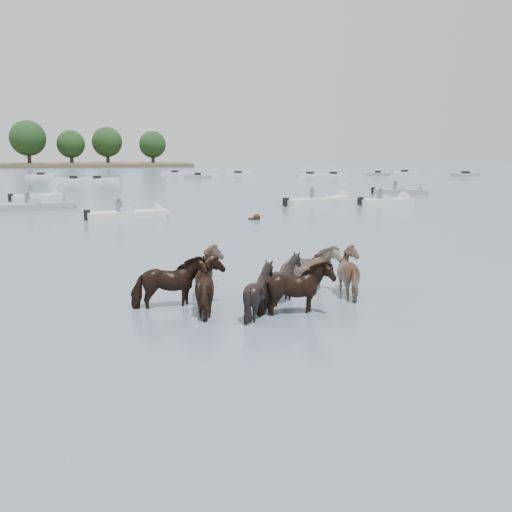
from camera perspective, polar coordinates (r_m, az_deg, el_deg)
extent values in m
plane|color=slate|center=(13.68, 4.06, -6.18)|extent=(400.00, 400.00, 0.00)
imported|color=black|center=(14.39, -8.94, -3.10)|extent=(1.99, 1.11, 1.60)
imported|color=gray|center=(15.36, -4.48, -2.11)|extent=(1.80, 1.95, 1.61)
imported|color=black|center=(14.89, 2.97, -2.72)|extent=(1.46, 1.32, 1.50)
imported|color=#876A5B|center=(15.99, 5.34, -1.71)|extent=(1.98, 1.19, 1.56)
imported|color=black|center=(13.92, -4.34, -3.59)|extent=(1.74, 1.87, 1.54)
imported|color=black|center=(13.55, 0.38, -4.00)|extent=(1.67, 1.57, 1.52)
imported|color=black|center=(13.63, 3.96, -3.78)|extent=(1.97, 1.05, 1.60)
imported|color=#9C7C6A|center=(15.78, 10.20, -1.98)|extent=(1.77, 1.91, 1.57)
sphere|color=black|center=(33.10, 0.08, 3.98)|extent=(0.44, 0.44, 0.44)
cube|color=black|center=(33.06, -0.34, 3.80)|extent=(0.50, 0.22, 0.18)
cube|color=gray|center=(41.62, -21.84, 4.70)|extent=(5.30, 3.23, 0.55)
cone|color=gray|center=(42.11, -18.44, 4.97)|extent=(1.39, 1.81, 1.60)
cube|color=#99ADB7|center=(41.59, -21.87, 5.18)|extent=(1.13, 1.33, 0.35)
cylinder|color=#595966|center=(41.64, -22.43, 5.42)|extent=(0.36, 0.36, 0.70)
sphere|color=#595966|center=(41.61, -22.48, 6.04)|extent=(0.24, 0.24, 0.24)
cube|color=silver|center=(34.14, -13.20, 4.04)|extent=(4.73, 2.40, 0.55)
cone|color=silver|center=(34.55, -9.49, 4.25)|extent=(1.18, 1.74, 1.60)
cube|color=#99ADB7|center=(34.10, -13.22, 4.62)|extent=(0.99, 1.25, 0.35)
cube|color=black|center=(33.85, -16.98, 4.06)|extent=(0.41, 0.41, 0.60)
cylinder|color=#595966|center=(34.10, -13.91, 4.93)|extent=(0.36, 0.36, 0.70)
sphere|color=#595966|center=(34.06, -13.94, 5.68)|extent=(0.24, 0.24, 0.24)
cube|color=silver|center=(43.22, 6.27, 5.59)|extent=(6.36, 4.18, 0.55)
cone|color=silver|center=(45.44, 9.16, 5.76)|extent=(1.51, 1.83, 1.60)
cube|color=#99ADB7|center=(43.19, 6.28, 6.05)|extent=(1.21, 1.36, 0.35)
cube|color=black|center=(41.11, 3.08, 5.59)|extent=(0.47, 0.47, 0.60)
cylinder|color=#595966|center=(43.06, 5.78, 6.31)|extent=(0.36, 0.36, 0.70)
sphere|color=#595966|center=(43.03, 5.79, 6.91)|extent=(0.24, 0.24, 0.24)
cube|color=silver|center=(43.56, 13.10, 5.41)|extent=(4.50, 2.29, 0.55)
cone|color=silver|center=(44.79, 15.39, 5.45)|extent=(1.15, 1.73, 1.60)
cube|color=#99ADB7|center=(43.53, 13.12, 5.87)|extent=(0.97, 1.24, 0.35)
cube|color=black|center=(42.38, 10.69, 5.57)|extent=(0.40, 0.40, 0.60)
cylinder|color=#595966|center=(43.35, 12.65, 6.14)|extent=(0.36, 0.36, 0.70)
sphere|color=#595966|center=(43.32, 12.67, 6.73)|extent=(0.24, 0.24, 0.24)
cube|color=gray|center=(55.02, 14.46, 6.38)|extent=(5.15, 2.69, 0.55)
cone|color=gray|center=(55.60, 16.95, 6.30)|extent=(1.25, 1.76, 1.60)
cube|color=#99ADB7|center=(55.00, 14.48, 6.75)|extent=(1.04, 1.27, 0.35)
cube|color=black|center=(54.53, 11.94, 6.61)|extent=(0.42, 0.42, 0.60)
cylinder|color=#595966|center=(54.81, 14.11, 6.96)|extent=(0.36, 0.36, 0.70)
sphere|color=#595966|center=(54.79, 14.13, 7.43)|extent=(0.24, 0.24, 0.24)
cube|color=silver|center=(49.81, -21.72, 5.56)|extent=(4.24, 3.24, 0.55)
cone|color=silver|center=(50.43, -19.57, 5.75)|extent=(1.54, 1.83, 1.60)
cube|color=#99ADB7|center=(49.79, -21.74, 5.96)|extent=(1.23, 1.36, 0.35)
cube|color=black|center=(49.26, -23.92, 5.53)|extent=(0.47, 0.47, 0.60)
cylinder|color=#595966|center=(49.85, -22.21, 6.16)|extent=(0.36, 0.36, 0.70)
sphere|color=#595966|center=(49.82, -22.25, 6.68)|extent=(0.24, 0.24, 0.24)
cube|color=silver|center=(93.06, -21.23, 7.62)|extent=(4.40, 1.56, 0.60)
cube|color=black|center=(93.04, -21.25, 7.85)|extent=(1.01, 1.01, 0.50)
cube|color=silver|center=(78.36, -18.23, 7.37)|extent=(5.00, 2.19, 0.60)
cube|color=black|center=(78.35, -18.25, 7.65)|extent=(1.14, 1.14, 0.50)
cube|color=silver|center=(77.40, -16.02, 7.46)|extent=(5.96, 2.37, 0.60)
cube|color=black|center=(77.38, -16.04, 7.74)|extent=(1.14, 1.14, 0.50)
cube|color=silver|center=(97.87, -8.34, 8.33)|extent=(4.86, 2.88, 0.60)
cube|color=black|center=(97.86, -8.35, 8.55)|extent=(1.26, 1.26, 0.50)
cube|color=gray|center=(86.26, -6.01, 8.09)|extent=(4.36, 1.88, 0.60)
cube|color=black|center=(86.24, -6.01, 8.34)|extent=(1.09, 1.09, 0.50)
cube|color=silver|center=(94.10, -1.87, 8.35)|extent=(5.57, 2.70, 0.60)
cube|color=black|center=(94.09, -1.88, 8.58)|extent=(1.20, 1.20, 0.50)
cube|color=silver|center=(90.85, 5.56, 8.22)|extent=(4.77, 2.37, 0.60)
cube|color=black|center=(90.83, 5.56, 8.46)|extent=(1.18, 1.18, 0.50)
cube|color=silver|center=(90.64, 7.94, 8.17)|extent=(4.97, 1.84, 0.60)
cube|color=black|center=(90.63, 7.95, 8.41)|extent=(1.07, 1.07, 0.50)
cube|color=gray|center=(97.83, 12.40, 8.20)|extent=(4.29, 2.99, 0.60)
cube|color=black|center=(97.82, 12.41, 8.42)|extent=(1.32, 1.32, 0.50)
cube|color=silver|center=(103.06, 14.99, 8.20)|extent=(4.53, 1.94, 0.60)
cube|color=black|center=(103.05, 15.00, 8.41)|extent=(1.10, 1.10, 0.50)
cube|color=gray|center=(98.91, 20.73, 7.79)|extent=(5.40, 2.70, 0.60)
cube|color=black|center=(98.90, 20.74, 8.01)|extent=(1.21, 1.21, 0.50)
cylinder|color=#382619|center=(161.75, -22.27, 9.19)|extent=(1.00, 1.00, 4.21)
sphere|color=black|center=(161.78, -22.40, 11.13)|extent=(9.35, 9.35, 9.35)
cylinder|color=#382619|center=(162.15, -18.40, 9.30)|extent=(1.00, 1.00, 3.38)
sphere|color=black|center=(162.15, -18.50, 10.85)|extent=(7.52, 7.52, 7.52)
cylinder|color=#382619|center=(163.72, -14.98, 9.54)|extent=(1.00, 1.00, 3.74)
sphere|color=black|center=(163.73, -15.06, 11.25)|extent=(8.30, 8.30, 8.30)
cylinder|color=#382619|center=(162.02, -10.53, 9.65)|extent=(1.00, 1.00, 3.36)
sphere|color=black|center=(162.01, -10.59, 11.20)|extent=(7.47, 7.47, 7.47)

